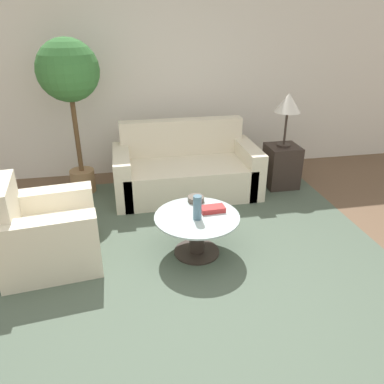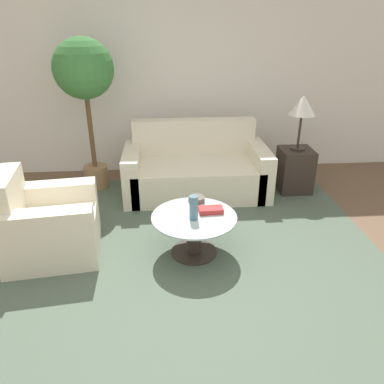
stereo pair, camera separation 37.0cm
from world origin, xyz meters
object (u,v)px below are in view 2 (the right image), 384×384
Objects in this scene: coffee_table at (194,229)px; potted_plant at (84,78)px; sofa_main at (196,170)px; armchair at (46,227)px; book_stack at (211,210)px; table_lamp at (303,107)px; vase at (194,208)px; bowl at (197,199)px.

potted_plant reaches higher than coffee_table.
sofa_main is 1.47m from coffee_table.
armchair reaches higher than book_stack.
table_lamp is 2.12m from vase.
vase is at bearing -103.55° from armchair.
bowl is (0.05, 0.30, 0.17)m from coffee_table.
vase is at bearing -98.93° from coffee_table.
coffee_table is (-0.14, -1.46, -0.02)m from sofa_main.
table_lamp reaches higher than armchair.
potted_plant is (-1.19, 1.69, 1.18)m from coffee_table.
sofa_main is 0.95× the size of potted_plant.
coffee_table is 1.19× the size of table_lamp.
bowl is at bearing 113.12° from book_stack.
book_stack is (0.12, -0.24, -0.00)m from bowl.
coffee_table is 0.42× the size of potted_plant.
table_lamp reaches higher than coffee_table.
coffee_table is at bearing -162.58° from book_stack.
potted_plant is at bearing 131.92° from bowl.
bowl is (1.25, -1.39, -1.01)m from potted_plant.
sofa_main is 2.67× the size of table_lamp.
potted_plant is (-2.65, 0.32, 0.33)m from table_lamp.
table_lamp is at bearing 37.41° from bowl.
vase is 0.37m from bowl.
sofa_main is 1.55m from table_lamp.
coffee_table is at bearing 81.07° from vase.
sofa_main is 7.75× the size of vase.
coffee_table is at bearing -54.72° from potted_plant.
book_stack is at bearing 33.46° from vase.
potted_plant reaches higher than bowl.
armchair is 5.59× the size of bowl.
book_stack is (0.02, -1.40, 0.15)m from sofa_main.
book_stack is at bearing -50.09° from potted_plant.
potted_plant is at bearing 124.22° from vase.
sofa_main is 1.41m from book_stack.
table_lamp reaches higher than sofa_main.
bowl is 0.70× the size of book_stack.
vase is 1.42× the size of bowl.
armchair is 3.95× the size of vase.
coffee_table is at bearing -136.57° from table_lamp.
vase reaches higher than bowl.
bowl is 0.27m from book_stack.
armchair reaches higher than vase.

